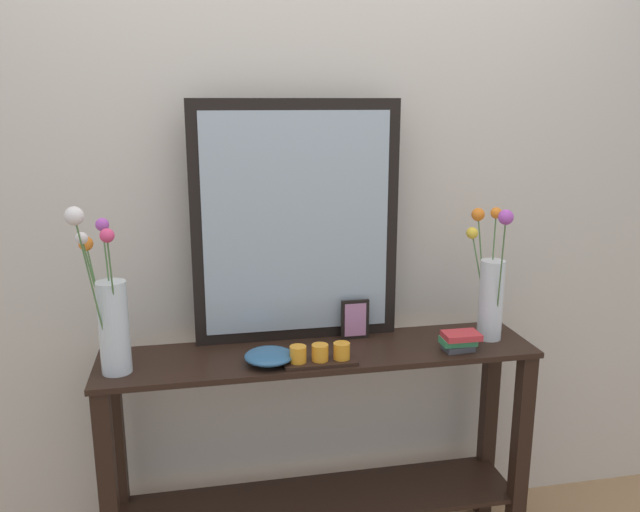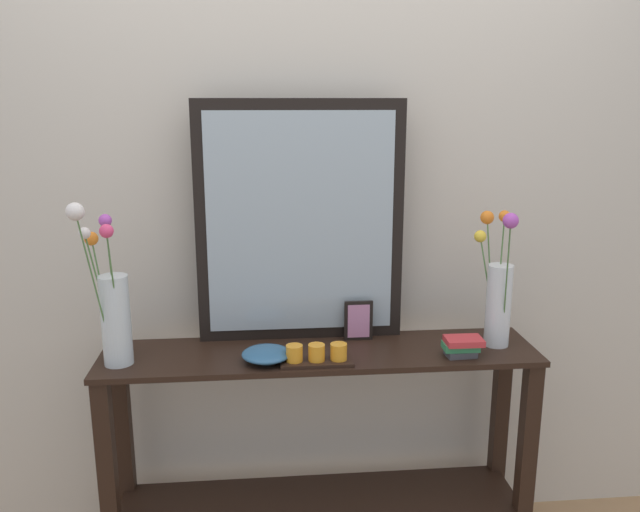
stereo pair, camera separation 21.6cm
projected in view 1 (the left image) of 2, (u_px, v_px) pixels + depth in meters
wall_back at (305, 195)px, 2.40m from camera, size 6.40×0.08×2.70m
console_table at (320, 434)px, 2.32m from camera, size 1.53×0.34×0.84m
mirror_leaning at (297, 223)px, 2.26m from camera, size 0.74×0.03×0.86m
tall_vase_left at (110, 314)px, 2.02m from camera, size 0.15×0.20×0.56m
vase_right at (491, 288)px, 2.32m from camera, size 0.12×0.25×0.50m
candle_tray at (320, 356)px, 2.13m from camera, size 0.24×0.09×0.07m
picture_frame_small at (355, 319)px, 2.34m from camera, size 0.10×0.01×0.15m
decorative_bowl at (269, 356)px, 2.13m from camera, size 0.17×0.17×0.05m
book_stack at (459, 340)px, 2.24m from camera, size 0.13×0.09×0.07m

